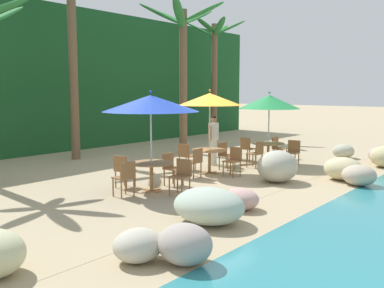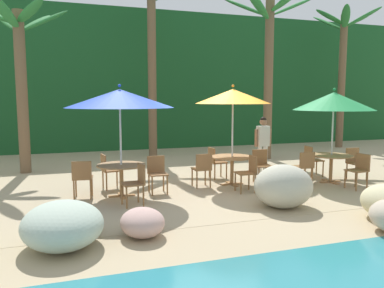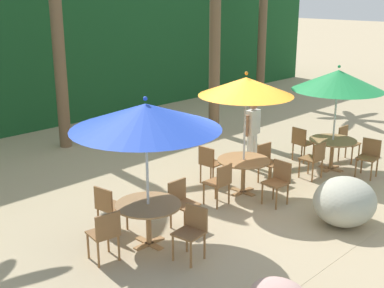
# 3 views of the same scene
# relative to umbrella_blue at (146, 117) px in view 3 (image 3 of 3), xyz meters

# --- Properties ---
(ground_plane) EXTENTS (120.00, 120.00, 0.00)m
(ground_plane) POSITION_rel_umbrella_blue_xyz_m (2.25, 0.06, -2.23)
(ground_plane) COLOR tan
(terrace_deck) EXTENTS (18.00, 5.20, 0.01)m
(terrace_deck) POSITION_rel_umbrella_blue_xyz_m (2.25, 0.06, -2.22)
(terrace_deck) COLOR tan
(terrace_deck) RESTS_ON ground
(foliage_backdrop) EXTENTS (28.00, 2.40, 6.00)m
(foliage_backdrop) POSITION_rel_umbrella_blue_xyz_m (2.25, 9.06, 0.77)
(foliage_backdrop) COLOR #194C23
(foliage_backdrop) RESTS_ON ground
(umbrella_blue) EXTENTS (2.41, 2.41, 2.55)m
(umbrella_blue) POSITION_rel_umbrella_blue_xyz_m (0.00, 0.00, 0.00)
(umbrella_blue) COLOR silver
(umbrella_blue) RESTS_ON ground
(dining_table_blue) EXTENTS (1.10, 1.10, 0.74)m
(dining_table_blue) POSITION_rel_umbrella_blue_xyz_m (-0.00, 0.00, -1.61)
(dining_table_blue) COLOR #A37547
(dining_table_blue) RESTS_ON ground
(chair_blue_seaward) EXTENTS (0.42, 0.43, 0.87)m
(chair_blue_seaward) POSITION_rel_umbrella_blue_xyz_m (0.85, 0.09, -1.71)
(chair_blue_seaward) COLOR olive
(chair_blue_seaward) RESTS_ON ground
(chair_blue_inland) EXTENTS (0.48, 0.48, 0.87)m
(chair_blue_inland) POSITION_rel_umbrella_blue_xyz_m (-0.21, 0.83, -1.71)
(chair_blue_inland) COLOR olive
(chair_blue_inland) RESTS_ON ground
(chair_blue_left) EXTENTS (0.48, 0.48, 0.87)m
(chair_blue_left) POSITION_rel_umbrella_blue_xyz_m (-0.85, 0.04, -1.71)
(chair_blue_left) COLOR olive
(chair_blue_left) RESTS_ON ground
(chair_blue_right) EXTENTS (0.48, 0.47, 0.87)m
(chair_blue_right) POSITION_rel_umbrella_blue_xyz_m (0.19, -0.83, -1.71)
(chair_blue_right) COLOR olive
(chair_blue_right) RESTS_ON ground
(umbrella_orange) EXTENTS (1.92, 1.92, 2.58)m
(umbrella_orange) POSITION_rel_umbrella_blue_xyz_m (2.89, 0.32, 0.05)
(umbrella_orange) COLOR silver
(umbrella_orange) RESTS_ON ground
(dining_table_orange) EXTENTS (1.10, 1.10, 0.74)m
(dining_table_orange) POSITION_rel_umbrella_blue_xyz_m (2.89, 0.32, -1.61)
(dining_table_orange) COLOR #A37547
(dining_table_orange) RESTS_ON ground
(chair_orange_seaward) EXTENTS (0.46, 0.46, 0.87)m
(chair_orange_seaward) POSITION_rel_umbrella_blue_xyz_m (3.74, 0.33, -1.71)
(chair_orange_seaward) COLOR olive
(chair_orange_seaward) RESTS_ON ground
(chair_orange_inland) EXTENTS (0.45, 0.44, 0.87)m
(chair_orange_inland) POSITION_rel_umbrella_blue_xyz_m (2.76, 1.16, -1.71)
(chair_orange_inland) COLOR olive
(chair_orange_inland) RESTS_ON ground
(chair_orange_left) EXTENTS (0.42, 0.43, 0.87)m
(chair_orange_left) POSITION_rel_umbrella_blue_xyz_m (2.04, 0.22, -1.71)
(chair_orange_left) COLOR olive
(chair_orange_left) RESTS_ON ground
(chair_orange_right) EXTENTS (0.45, 0.44, 0.87)m
(chair_orange_right) POSITION_rel_umbrella_blue_xyz_m (2.94, -0.54, -1.71)
(chair_orange_right) COLOR olive
(chair_orange_right) RESTS_ON ground
(umbrella_green) EXTENTS (2.09, 2.09, 2.50)m
(umbrella_green) POSITION_rel_umbrella_blue_xyz_m (5.50, -0.27, -0.07)
(umbrella_green) COLOR silver
(umbrella_green) RESTS_ON ground
(dining_table_green) EXTENTS (1.10, 1.10, 0.74)m
(dining_table_green) POSITION_rel_umbrella_blue_xyz_m (5.50, -0.27, -1.61)
(dining_table_green) COLOR #A37547
(dining_table_green) RESTS_ON ground
(chair_green_seaward) EXTENTS (0.42, 0.43, 0.87)m
(chair_green_seaward) POSITION_rel_umbrella_blue_xyz_m (6.35, -0.18, -1.71)
(chair_green_seaward) COLOR olive
(chair_green_seaward) RESTS_ON ground
(chair_green_inland) EXTENTS (0.47, 0.46, 0.87)m
(chair_green_inland) POSITION_rel_umbrella_blue_xyz_m (5.50, 0.59, -1.71)
(chair_green_inland) COLOR olive
(chair_green_inland) RESTS_ON ground
(chair_green_left) EXTENTS (0.44, 0.45, 0.87)m
(chair_green_left) POSITION_rel_umbrella_blue_xyz_m (4.65, -0.32, -1.71)
(chair_green_left) COLOR olive
(chair_green_left) RESTS_ON ground
(chair_green_right) EXTENTS (0.47, 0.46, 0.87)m
(chair_green_right) POSITION_rel_umbrella_blue_xyz_m (5.67, -1.10, -1.71)
(chair_green_right) COLOR olive
(chair_green_right) RESTS_ON ground
(waiter_in_white) EXTENTS (0.52, 0.21, 1.70)m
(waiter_in_white) POSITION_rel_umbrella_blue_xyz_m (4.23, 1.14, -1.24)
(waiter_in_white) COLOR white
(waiter_in_white) RESTS_ON ground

